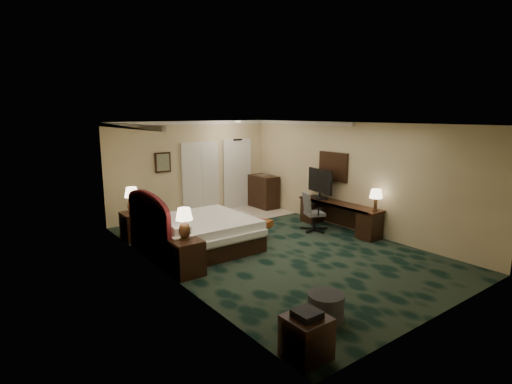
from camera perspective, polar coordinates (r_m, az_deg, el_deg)
floor at (r=8.87m, az=2.59°, el=-8.00°), size 5.00×7.50×0.00m
ceiling at (r=8.38m, az=2.76°, el=9.72°), size 5.00×7.50×0.00m
wall_back at (r=11.63m, az=-9.13°, el=3.32°), size 5.00×0.00×2.70m
wall_front at (r=6.17m, az=25.38°, el=-4.56°), size 5.00×0.00×2.70m
wall_left at (r=7.23m, az=-12.86°, el=-1.57°), size 0.00×7.50×2.70m
wall_right at (r=10.27m, az=13.54°, el=2.12°), size 0.00×7.50×2.70m
crown_molding at (r=8.38m, az=2.75°, el=9.38°), size 5.00×7.50×0.10m
tile_patch at (r=11.61m, az=-3.03°, el=-3.33°), size 3.20×1.70×0.01m
headboard at (r=8.31m, az=-15.10°, el=-4.65°), size 0.12×2.00×1.40m
entry_door at (r=12.43m, az=-2.68°, el=2.55°), size 1.02×0.06×2.18m
closet_doors at (r=11.75m, az=-7.92°, el=1.96°), size 1.20×0.06×2.10m
wall_art at (r=11.18m, az=-13.17°, el=4.15°), size 0.45×0.06×0.55m
wall_mirror at (r=10.60m, az=10.97°, el=3.59°), size 0.05×0.95×0.75m
bed at (r=8.77m, az=-8.00°, el=-5.99°), size 2.13×1.98×0.68m
nightstand_near at (r=7.49m, az=-10.00°, el=-9.15°), size 0.53×0.61×0.66m
nightstand_far at (r=9.81m, az=-17.02°, el=-4.64°), size 0.51×0.59×0.64m
lamp_near at (r=7.34m, az=-10.19°, el=-4.47°), size 0.37×0.37×0.58m
lamp_far at (r=9.62m, az=-17.29°, el=-1.13°), size 0.35×0.35×0.61m
bed_bench at (r=9.73m, az=-1.20°, el=-4.98°), size 0.85×1.27×0.41m
ottoman at (r=6.04m, az=9.92°, el=-15.79°), size 0.69×0.69×0.37m
side_table at (r=5.14m, az=7.21°, el=-19.89°), size 0.49×0.49×0.53m
desk at (r=10.34m, az=11.73°, el=-3.42°), size 0.52×2.40×0.69m
tv at (r=10.63m, az=9.13°, el=1.15°), size 0.28×1.01×0.79m
desk_lamp at (r=9.59m, az=16.73°, el=-1.09°), size 0.32×0.32×0.52m
desk_chair at (r=10.10m, az=8.38°, el=-2.81°), size 0.73×0.71×0.98m
minibar at (r=12.47m, az=1.09°, el=0.06°), size 0.53×0.96×1.01m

